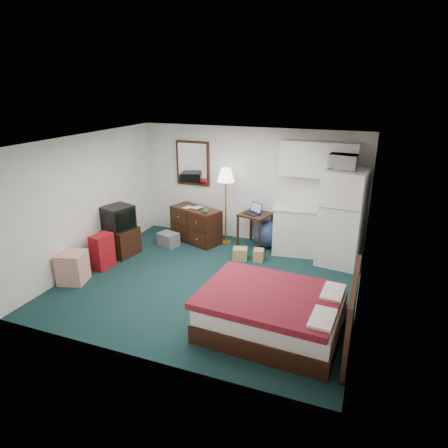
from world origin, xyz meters
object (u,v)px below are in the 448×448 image
at_px(suitcase, 102,251).
at_px(fridge, 342,218).
at_px(desk, 255,230).
at_px(floor_lamp, 226,207).
at_px(dresser, 196,225).
at_px(kitchen_counter, 296,230).
at_px(tv_stand, 121,241).
at_px(bed, 272,313).

bearing_deg(suitcase, fridge, 30.60).
bearing_deg(desk, floor_lamp, -163.31).
distance_m(dresser, desk, 1.33).
height_order(kitchen_counter, fridge, fridge).
xyz_separation_m(kitchen_counter, tv_stand, (-3.32, -1.43, -0.20)).
height_order(floor_lamp, suitcase, floor_lamp).
xyz_separation_m(floor_lamp, tv_stand, (-1.79, -1.36, -0.56)).
relative_size(bed, suitcase, 2.80).
bearing_deg(bed, dresser, 135.00).
distance_m(desk, kitchen_counter, 0.88).
bearing_deg(tv_stand, kitchen_counter, 30.75).
bearing_deg(desk, bed, -54.27).
height_order(desk, fridge, fridge).
bearing_deg(suitcase, kitchen_counter, 39.32).
height_order(dresser, kitchen_counter, kitchen_counter).
bearing_deg(fridge, dresser, -172.57).
bearing_deg(suitcase, bed, -7.34).
height_order(floor_lamp, kitchen_counter, floor_lamp).
distance_m(dresser, tv_stand, 1.67).
distance_m(fridge, tv_stand, 4.45).
xyz_separation_m(dresser, tv_stand, (-1.14, -1.21, -0.10)).
distance_m(dresser, fridge, 3.15).
bearing_deg(floor_lamp, fridge, -3.89).
bearing_deg(dresser, suitcase, -100.16).
bearing_deg(kitchen_counter, bed, -92.32).
bearing_deg(kitchen_counter, suitcase, -154.86).
xyz_separation_m(desk, kitchen_counter, (0.87, 0.04, 0.11)).
xyz_separation_m(floor_lamp, kitchen_counter, (1.53, 0.07, -0.35)).
distance_m(floor_lamp, suitcase, 2.72).
xyz_separation_m(desk, tv_stand, (-2.45, -1.39, -0.09)).
bearing_deg(bed, fridge, 80.23).
distance_m(dresser, suitcase, 2.18).
xyz_separation_m(bed, suitcase, (-3.55, 0.87, 0.04)).
bearing_deg(kitchen_counter, floor_lamp, 174.91).
distance_m(kitchen_counter, tv_stand, 3.62).
xyz_separation_m(floor_lamp, desk, (0.66, 0.03, -0.46)).
bearing_deg(bed, kitchen_counter, 98.65).
bearing_deg(dresser, bed, -28.56).
bearing_deg(fridge, suitcase, -148.15).
relative_size(floor_lamp, tv_stand, 2.74).
bearing_deg(floor_lamp, dresser, -167.01).
xyz_separation_m(kitchen_counter, bed, (0.28, -2.98, -0.18)).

